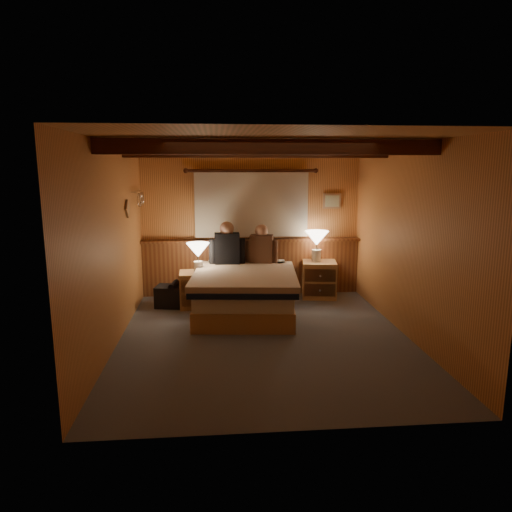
{
  "coord_description": "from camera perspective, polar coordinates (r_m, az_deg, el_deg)",
  "views": [
    {
      "loc": [
        -0.58,
        -5.42,
        2.1
      ],
      "look_at": [
        -0.07,
        0.4,
        0.97
      ],
      "focal_mm": 32.0,
      "sensor_mm": 36.0,
      "label": 1
    }
  ],
  "objects": [
    {
      "name": "wall_front",
      "position": [
        3.48,
        4.75,
        -4.02
      ],
      "size": [
        3.6,
        0.0,
        3.6
      ],
      "primitive_type": "plane",
      "rotation": [
        -1.57,
        0.0,
        0.0
      ],
      "color": "#D18A4B",
      "rests_on": "floor"
    },
    {
      "name": "curtain_window",
      "position": [
        7.49,
        -0.56,
        6.57
      ],
      "size": [
        2.18,
        0.09,
        1.11
      ],
      "color": "#472011",
      "rests_on": "wall_back"
    },
    {
      "name": "duffel_bag",
      "position": [
        7.11,
        -10.19,
        -4.92
      ],
      "size": [
        0.59,
        0.41,
        0.39
      ],
      "rotation": [
        0.0,
        0.0,
        -0.17
      ],
      "color": "black",
      "rests_on": "floor"
    },
    {
      "name": "ceiling",
      "position": [
        5.45,
        1.13,
        14.15
      ],
      "size": [
        4.2,
        4.2,
        0.0
      ],
      "primitive_type": "plane",
      "rotation": [
        3.14,
        0.0,
        0.0
      ],
      "color": "#C37F49",
      "rests_on": "wall_back"
    },
    {
      "name": "framed_print",
      "position": [
        7.76,
        9.48,
        6.79
      ],
      "size": [
        0.3,
        0.04,
        0.25
      ],
      "color": "#A57852",
      "rests_on": "wall_back"
    },
    {
      "name": "floor",
      "position": [
        5.84,
        1.04,
        -10.09
      ],
      "size": [
        4.2,
        4.2,
        0.0
      ],
      "primitive_type": "plane",
      "color": "#525561",
      "rests_on": "ground"
    },
    {
      "name": "coat_rail",
      "position": [
        7.1,
        -14.35,
        7.17
      ],
      "size": [
        0.05,
        0.55,
        0.24
      ],
      "color": "silver",
      "rests_on": "wall_left"
    },
    {
      "name": "wall_back",
      "position": [
        7.59,
        -0.59,
        4.19
      ],
      "size": [
        3.6,
        0.0,
        3.6
      ],
      "primitive_type": "plane",
      "rotation": [
        1.57,
        0.0,
        0.0
      ],
      "color": "#D18A4B",
      "rests_on": "floor"
    },
    {
      "name": "wainscot",
      "position": [
        7.65,
        -0.55,
        -1.19
      ],
      "size": [
        3.6,
        0.23,
        0.94
      ],
      "color": "brown",
      "rests_on": "wall_back"
    },
    {
      "name": "person_left",
      "position": [
        7.08,
        -3.64,
        1.23
      ],
      "size": [
        0.56,
        0.22,
        0.68
      ],
      "rotation": [
        0.0,
        0.0,
        0.0
      ],
      "color": "black",
      "rests_on": "bed"
    },
    {
      "name": "ceiling_beams",
      "position": [
        5.6,
        0.96,
        13.15
      ],
      "size": [
        3.6,
        1.65,
        0.16
      ],
      "color": "#472011",
      "rests_on": "ceiling"
    },
    {
      "name": "wall_left",
      "position": [
        5.62,
        -17.47,
        1.28
      ],
      "size": [
        0.0,
        4.2,
        4.2
      ],
      "primitive_type": "plane",
      "rotation": [
        1.57,
        0.0,
        1.57
      ],
      "color": "#D18A4B",
      "rests_on": "floor"
    },
    {
      "name": "bed",
      "position": [
        6.65,
        -1.38,
        -4.46
      ],
      "size": [
        1.6,
        1.97,
        0.63
      ],
      "rotation": [
        0.0,
        0.0,
        -0.1
      ],
      "color": "#B2794C",
      "rests_on": "floor"
    },
    {
      "name": "nightstand_left",
      "position": [
        7.04,
        -7.48,
        -4.16
      ],
      "size": [
        0.51,
        0.47,
        0.54
      ],
      "rotation": [
        0.0,
        0.0,
        0.05
      ],
      "color": "#B2794C",
      "rests_on": "floor"
    },
    {
      "name": "lamp_left",
      "position": [
        6.88,
        -7.26,
        0.52
      ],
      "size": [
        0.35,
        0.35,
        0.45
      ],
      "color": "white",
      "rests_on": "nightstand_left"
    },
    {
      "name": "nightstand_right",
      "position": [
        7.56,
        7.88,
        -2.91
      ],
      "size": [
        0.61,
        0.56,
        0.59
      ],
      "rotation": [
        0.0,
        0.0,
        -0.15
      ],
      "color": "#B2794C",
      "rests_on": "floor"
    },
    {
      "name": "person_right",
      "position": [
        7.15,
        0.68,
        1.15
      ],
      "size": [
        0.51,
        0.28,
        0.63
      ],
      "rotation": [
        0.0,
        0.0,
        -0.23
      ],
      "color": "#4A2C1D",
      "rests_on": "bed"
    },
    {
      "name": "wall_right",
      "position": [
        5.98,
        18.5,
        1.78
      ],
      "size": [
        0.0,
        4.2,
        4.2
      ],
      "primitive_type": "plane",
      "rotation": [
        1.57,
        0.0,
        -1.57
      ],
      "color": "#D18A4B",
      "rests_on": "floor"
    },
    {
      "name": "lamp_right",
      "position": [
        7.47,
        7.6,
        2.0
      ],
      "size": [
        0.38,
        0.38,
        0.5
      ],
      "color": "white",
      "rests_on": "nightstand_right"
    }
  ]
}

